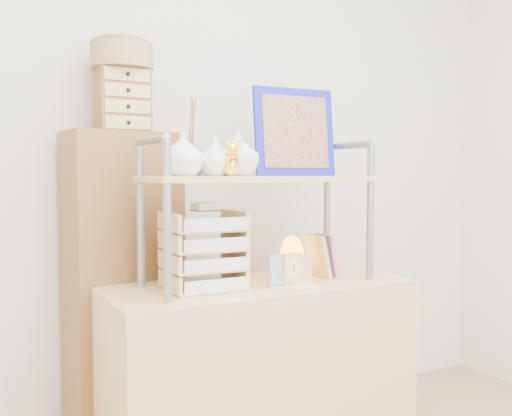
{
  "coord_description": "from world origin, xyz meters",
  "views": [
    {
      "loc": [
        -1.07,
        -0.74,
        1.18
      ],
      "look_at": [
        -0.01,
        1.2,
        1.05
      ],
      "focal_mm": 40.0,
      "sensor_mm": 36.0,
      "label": 1
    }
  ],
  "objects_px": {
    "cabinet": "(124,296)",
    "desk": "(259,377)",
    "letter_tray": "(205,255)",
    "salt_lamp": "(292,255)"
  },
  "relations": [
    {
      "from": "cabinet",
      "to": "letter_tray",
      "type": "height_order",
      "value": "cabinet"
    },
    {
      "from": "cabinet",
      "to": "salt_lamp",
      "type": "xyz_separation_m",
      "value": [
        0.63,
        -0.3,
        0.16
      ]
    },
    {
      "from": "cabinet",
      "to": "letter_tray",
      "type": "bearing_deg",
      "value": -68.54
    },
    {
      "from": "cabinet",
      "to": "desk",
      "type": "bearing_deg",
      "value": -47.77
    },
    {
      "from": "desk",
      "to": "cabinet",
      "type": "distance_m",
      "value": 0.65
    },
    {
      "from": "cabinet",
      "to": "letter_tray",
      "type": "xyz_separation_m",
      "value": [
        0.21,
        -0.37,
        0.2
      ]
    },
    {
      "from": "salt_lamp",
      "to": "desk",
      "type": "bearing_deg",
      "value": -159.64
    },
    {
      "from": "desk",
      "to": "letter_tray",
      "type": "xyz_separation_m",
      "value": [
        -0.23,
        -0.0,
        0.5
      ]
    },
    {
      "from": "cabinet",
      "to": "letter_tray",
      "type": "distance_m",
      "value": 0.47
    },
    {
      "from": "desk",
      "to": "salt_lamp",
      "type": "distance_m",
      "value": 0.51
    }
  ]
}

